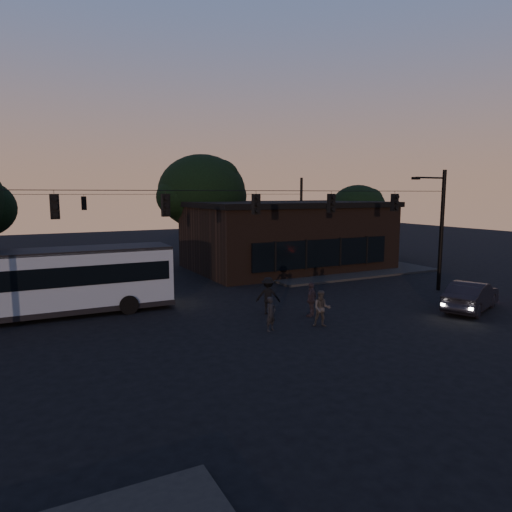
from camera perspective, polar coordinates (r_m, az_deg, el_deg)
name	(u,v)px	position (r m, az deg, el deg)	size (l,w,h in m)	color
ground	(299,337)	(19.80, 5.41, -10.06)	(120.00, 120.00, 0.00)	black
sidewalk_far_right	(330,267)	(37.68, 9.26, -1.42)	(14.00, 10.00, 0.15)	black
building	(286,235)	(37.31, 3.83, 2.65)	(15.40, 10.41, 5.40)	black
tree_behind	(202,192)	(40.41, -6.77, 7.96)	(7.60, 7.60, 9.43)	black
tree_right	(358,209)	(44.08, 12.58, 5.79)	(5.20, 5.20, 6.86)	black
signal_rig_near	(256,227)	(22.36, 0.00, 3.68)	(26.24, 0.30, 7.50)	black
signal_rig_far	(164,217)	(37.29, -11.41, 4.82)	(26.24, 0.30, 7.50)	black
bus	(50,279)	(24.72, -24.33, -2.65)	(11.87, 3.09, 3.33)	gray
car	(471,296)	(26.34, 25.30, -4.53)	(1.63, 4.68, 1.54)	black
pedestrian_a	(271,314)	(20.37, 1.88, -7.24)	(0.56, 0.37, 1.55)	black
pedestrian_b	(322,308)	(21.22, 8.22, -6.51)	(0.82, 0.64, 1.68)	#2F2D2B
pedestrian_c	(311,299)	(22.85, 6.95, -5.38)	(1.02, 0.42, 1.73)	black
pedestrian_d	(268,296)	(23.13, 1.52, -4.98)	(1.22, 0.70, 1.88)	black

